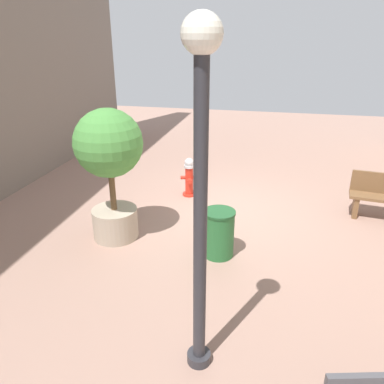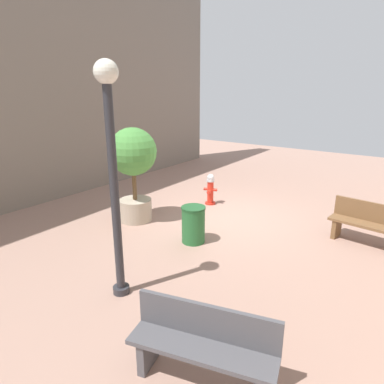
{
  "view_description": "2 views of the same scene",
  "coord_description": "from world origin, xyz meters",
  "views": [
    {
      "loc": [
        -0.95,
        7.41,
        3.59
      ],
      "look_at": [
        0.58,
        0.62,
        0.64
      ],
      "focal_mm": 35.1,
      "sensor_mm": 36.0,
      "label": 1
    },
    {
      "loc": [
        -4.22,
        7.58,
        3.38
      ],
      "look_at": [
        0.68,
        0.66,
        0.75
      ],
      "focal_mm": 31.68,
      "sensor_mm": 36.0,
      "label": 2
    }
  ],
  "objects": [
    {
      "name": "street_lamp",
      "position": [
        -0.3,
        4.15,
        2.35
      ],
      "size": [
        0.36,
        0.36,
        3.77
      ],
      "color": "#2D2D33",
      "rests_on": "ground_plane"
    },
    {
      "name": "bench_near",
      "position": [
        -3.38,
        -0.37,
        0.49
      ],
      "size": [
        1.63,
        0.64,
        0.95
      ],
      "color": "brown",
      "rests_on": "ground_plane"
    },
    {
      "name": "planter_tree",
      "position": [
        1.85,
        1.58,
        1.55
      ],
      "size": [
        1.21,
        1.21,
        2.44
      ],
      "color": "tan",
      "rests_on": "ground_plane"
    },
    {
      "name": "bench_far",
      "position": [
        -2.44,
        4.84,
        0.5
      ],
      "size": [
        1.82,
        0.86,
        0.95
      ],
      "color": "#4C4C51",
      "rests_on": "ground_plane"
    },
    {
      "name": "trash_bin",
      "position": [
        -0.16,
        1.79,
        0.42
      ],
      "size": [
        0.55,
        0.55,
        0.84
      ],
      "color": "#266633",
      "rests_on": "ground_plane"
    },
    {
      "name": "fire_hydrant",
      "position": [
        0.94,
        -0.66,
        0.47
      ],
      "size": [
        0.41,
        0.39,
        0.93
      ],
      "color": "red",
      "rests_on": "ground_plane"
    },
    {
      "name": "ground_plane",
      "position": [
        0.0,
        0.0,
        0.0
      ],
      "size": [
        23.4,
        23.4,
        0.0
      ],
      "primitive_type": "plane",
      "color": "#9E7A6B"
    }
  ]
}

